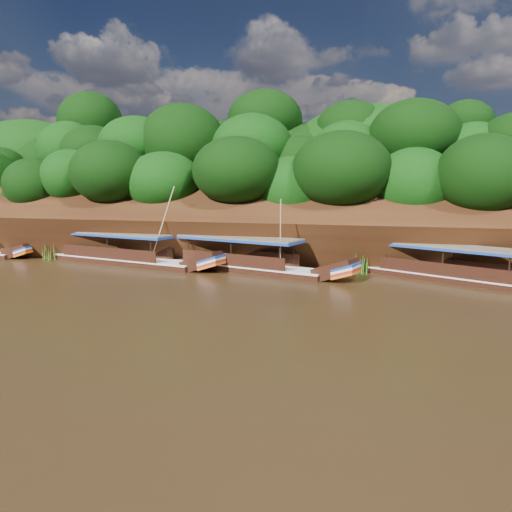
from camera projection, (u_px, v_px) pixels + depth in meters
The scene contains 6 objects.
ground at pixel (223, 294), 30.64m from camera, with size 160.00×160.00×0.00m, color black.
riverbank at pixel (291, 230), 52.11m from camera, with size 120.00×30.06×19.40m.
boat_0 at pixel (471, 276), 33.76m from camera, with size 14.47×8.92×5.55m.
boat_1 at pixel (256, 264), 38.07m from camera, with size 15.22×6.43×6.14m.
boat_2 at pixel (133, 257), 41.62m from camera, with size 16.68×5.81×7.00m.
reeds at pixel (225, 256), 40.40m from camera, with size 48.07×2.20×2.13m.
Camera 1 is at (9.53, -28.47, 6.89)m, focal length 35.00 mm.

